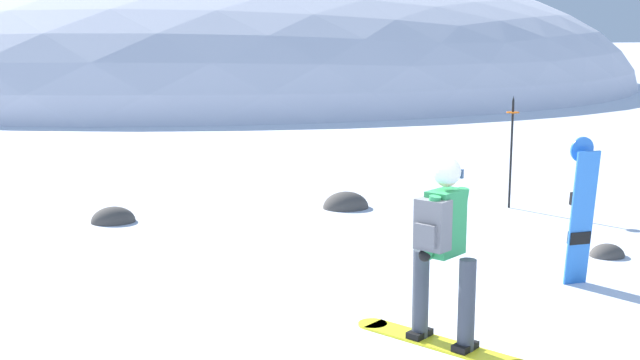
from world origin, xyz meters
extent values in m
ellipsoid|color=white|center=(4.42, 37.44, 0.00)|extent=(43.91, 39.52, 13.12)
ellipsoid|color=white|center=(26.19, 52.92, 0.00)|extent=(24.10, 21.69, 9.27)
cube|color=yellow|center=(0.40, 0.38, 0.01)|extent=(1.07, 1.47, 0.02)
cylinder|color=yellow|center=(-0.02, 1.04, 0.01)|extent=(0.28, 0.28, 0.02)
cube|color=black|center=(0.27, 0.58, 0.05)|extent=(0.29, 0.25, 0.06)
cube|color=black|center=(0.53, 0.18, 0.05)|extent=(0.29, 0.25, 0.06)
cylinder|color=#3D424C|center=(0.27, 0.58, 0.43)|extent=(0.15, 0.15, 0.82)
cylinder|color=#3D424C|center=(0.53, 0.18, 0.43)|extent=(0.15, 0.15, 0.82)
cube|color=#2D9351|center=(0.40, 0.38, 1.13)|extent=(0.42, 0.38, 0.58)
cylinder|color=#2D9351|center=(0.20, 0.26, 1.13)|extent=(0.18, 0.20, 0.57)
cylinder|color=#2D9351|center=(0.59, 0.50, 1.13)|extent=(0.18, 0.20, 0.57)
sphere|color=black|center=(0.17, 0.28, 0.88)|extent=(0.11, 0.11, 0.11)
sphere|color=black|center=(0.59, 0.55, 0.88)|extent=(0.11, 0.11, 0.11)
cube|color=slate|center=(0.23, 0.27, 1.15)|extent=(0.30, 0.33, 0.44)
cube|color=slate|center=(0.14, 0.22, 1.07)|extent=(0.16, 0.20, 0.20)
sphere|color=beige|center=(0.40, 0.38, 1.56)|extent=(0.21, 0.21, 0.21)
sphere|color=silver|center=(0.40, 0.38, 1.59)|extent=(0.25, 0.25, 0.25)
cube|color=navy|center=(0.51, 0.45, 1.56)|extent=(0.12, 0.16, 0.08)
cube|color=blue|center=(2.61, 1.57, 0.76)|extent=(0.28, 0.16, 1.52)
cylinder|color=blue|center=(2.61, 1.64, 1.51)|extent=(0.28, 0.05, 0.28)
cube|color=black|center=(2.61, 1.60, 0.98)|extent=(0.25, 0.08, 0.15)
cube|color=black|center=(2.61, 1.60, 0.54)|extent=(0.25, 0.08, 0.15)
cylinder|color=black|center=(3.91, 5.38, 0.85)|extent=(0.04, 0.04, 1.70)
cylinder|color=orange|center=(3.91, 5.38, 1.52)|extent=(0.20, 0.20, 0.02)
cone|color=black|center=(3.91, 5.38, 1.74)|extent=(0.04, 0.04, 0.08)
ellipsoid|color=#4C4742|center=(3.65, 2.49, 0.00)|extent=(0.45, 0.38, 0.31)
ellipsoid|color=#4C4742|center=(1.42, 6.13, 0.00)|extent=(0.74, 0.63, 0.52)
ellipsoid|color=#4C4742|center=(-2.18, 6.19, 0.00)|extent=(0.65, 0.55, 0.46)
camera|label=1|loc=(-2.67, -5.99, 2.80)|focal=46.10mm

